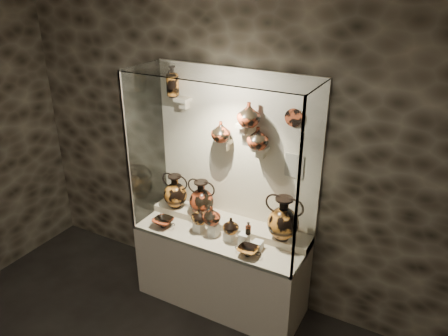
# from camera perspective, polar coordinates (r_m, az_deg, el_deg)

# --- Properties ---
(wall_back) EXTENTS (5.00, 0.02, 3.20)m
(wall_back) POSITION_cam_1_polar(r_m,az_deg,el_deg) (4.22, 1.67, 2.31)
(wall_back) COLOR black
(wall_back) RESTS_ON ground
(plinth) EXTENTS (1.70, 0.60, 0.80)m
(plinth) POSITION_cam_1_polar(r_m,az_deg,el_deg) (4.57, -0.40, -13.11)
(plinth) COLOR beige
(plinth) RESTS_ON floor
(front_tier) EXTENTS (1.68, 0.58, 0.03)m
(front_tier) POSITION_cam_1_polar(r_m,az_deg,el_deg) (4.33, -0.41, -8.77)
(front_tier) COLOR #BEAE93
(front_tier) RESTS_ON plinth
(rear_tier) EXTENTS (1.70, 0.25, 0.10)m
(rear_tier) POSITION_cam_1_polar(r_m,az_deg,el_deg) (4.44, 0.69, -7.30)
(rear_tier) COLOR #BEAE93
(rear_tier) RESTS_ON plinth
(back_panel) EXTENTS (1.70, 0.03, 1.60)m
(back_panel) POSITION_cam_1_polar(r_m,az_deg,el_deg) (4.21, 1.64, 2.29)
(back_panel) COLOR beige
(back_panel) RESTS_ON plinth
(glass_front) EXTENTS (1.70, 0.01, 1.60)m
(glass_front) POSITION_cam_1_polar(r_m,az_deg,el_deg) (3.72, -2.66, -0.83)
(glass_front) COLOR white
(glass_front) RESTS_ON plinth
(glass_left) EXTENTS (0.01, 0.60, 1.60)m
(glass_left) POSITION_cam_1_polar(r_m,az_deg,el_deg) (4.40, -10.13, 2.90)
(glass_left) COLOR white
(glass_left) RESTS_ON plinth
(glass_right) EXTENTS (0.01, 0.60, 1.60)m
(glass_right) POSITION_cam_1_polar(r_m,az_deg,el_deg) (3.66, 11.21, -1.80)
(glass_right) COLOR white
(glass_right) RESTS_ON plinth
(glass_top) EXTENTS (1.70, 0.60, 0.01)m
(glass_top) POSITION_cam_1_polar(r_m,az_deg,el_deg) (3.71, -0.49, 12.11)
(glass_top) COLOR white
(glass_top) RESTS_ON back_panel
(frame_post_left) EXTENTS (0.02, 0.02, 1.60)m
(frame_post_left) POSITION_cam_1_polar(r_m,az_deg,el_deg) (4.19, -12.50, 1.58)
(frame_post_left) COLOR gray
(frame_post_left) RESTS_ON plinth
(frame_post_right) EXTENTS (0.02, 0.02, 1.60)m
(frame_post_right) POSITION_cam_1_polar(r_m,az_deg,el_deg) (3.41, 9.58, -3.69)
(frame_post_right) COLOR gray
(frame_post_right) RESTS_ON plinth
(pedestal_a) EXTENTS (0.09, 0.09, 0.10)m
(pedestal_a) POSITION_cam_1_polar(r_m,az_deg,el_deg) (4.36, -3.29, -7.59)
(pedestal_a) COLOR silver
(pedestal_a) RESTS_ON front_tier
(pedestal_b) EXTENTS (0.09, 0.09, 0.13)m
(pedestal_b) POSITION_cam_1_polar(r_m,az_deg,el_deg) (4.27, -1.34, -8.01)
(pedestal_b) COLOR silver
(pedestal_b) RESTS_ON front_tier
(pedestal_c) EXTENTS (0.09, 0.09, 0.09)m
(pedestal_c) POSITION_cam_1_polar(r_m,az_deg,el_deg) (4.22, 0.69, -8.84)
(pedestal_c) COLOR silver
(pedestal_c) RESTS_ON front_tier
(pedestal_d) EXTENTS (0.09, 0.09, 0.12)m
(pedestal_d) POSITION_cam_1_polar(r_m,az_deg,el_deg) (4.15, 2.67, -9.24)
(pedestal_d) COLOR silver
(pedestal_d) RESTS_ON front_tier
(pedestal_e) EXTENTS (0.09, 0.09, 0.08)m
(pedestal_e) POSITION_cam_1_polar(r_m,az_deg,el_deg) (4.11, 4.44, -9.98)
(pedestal_e) COLOR silver
(pedestal_e) RESTS_ON front_tier
(bracket_ul) EXTENTS (0.14, 0.12, 0.04)m
(bracket_ul) POSITION_cam_1_polar(r_m,az_deg,el_deg) (4.27, -5.41, 8.89)
(bracket_ul) COLOR beige
(bracket_ul) RESTS_ON back_panel
(bracket_ca) EXTENTS (0.14, 0.12, 0.04)m
(bracket_ca) POSITION_cam_1_polar(r_m,az_deg,el_deg) (4.16, -0.05, 3.47)
(bracket_ca) COLOR beige
(bracket_ca) RESTS_ON back_panel
(bracket_cb) EXTENTS (0.10, 0.12, 0.04)m
(bracket_cb) POSITION_cam_1_polar(r_m,az_deg,el_deg) (4.00, 2.48, 5.65)
(bracket_cb) COLOR beige
(bracket_cb) RESTS_ON back_panel
(bracket_cc) EXTENTS (0.14, 0.12, 0.04)m
(bracket_cc) POSITION_cam_1_polar(r_m,az_deg,el_deg) (4.00, 4.73, 2.52)
(bracket_cc) COLOR beige
(bracket_cc) RESTS_ON back_panel
(amphora_left) EXTENTS (0.37, 0.37, 0.37)m
(amphora_left) POSITION_cam_1_polar(r_m,az_deg,el_deg) (4.58, -6.37, -3.03)
(amphora_left) COLOR #C37225
(amphora_left) RESTS_ON rear_tier
(amphora_mid) EXTENTS (0.37, 0.37, 0.37)m
(amphora_mid) POSITION_cam_1_polar(r_m,az_deg,el_deg) (4.43, -2.96, -3.90)
(amphora_mid) COLOR #A93C1D
(amphora_mid) RESTS_ON rear_tier
(amphora_right) EXTENTS (0.41, 0.41, 0.43)m
(amphora_right) POSITION_cam_1_polar(r_m,az_deg,el_deg) (4.06, 7.74, -6.53)
(amphora_right) COLOR #C37225
(amphora_right) RESTS_ON rear_tier
(jug_a) EXTENTS (0.20, 0.20, 0.17)m
(jug_a) POSITION_cam_1_polar(r_m,az_deg,el_deg) (4.27, -3.20, -6.22)
(jug_a) COLOR #C37225
(jug_a) RESTS_ON pedestal_a
(jug_b) EXTENTS (0.22, 0.22, 0.18)m
(jug_b) POSITION_cam_1_polar(r_m,az_deg,el_deg) (4.20, -1.61, -6.17)
(jug_b) COLOR #A93C1D
(jug_b) RESTS_ON pedestal_b
(jug_c) EXTENTS (0.18, 0.18, 0.16)m
(jug_c) POSITION_cam_1_polar(r_m,az_deg,el_deg) (4.13, 0.92, -7.52)
(jug_c) COLOR #C37225
(jug_c) RESTS_ON pedestal_c
(lekythos_small) EXTENTS (0.08, 0.08, 0.14)m
(lekythos_small) POSITION_cam_1_polar(r_m,az_deg,el_deg) (4.07, 3.20, -7.78)
(lekythos_small) COLOR #A93C1D
(lekythos_small) RESTS_ON pedestal_d
(kylix_left) EXTENTS (0.31, 0.28, 0.10)m
(kylix_left) POSITION_cam_1_polar(r_m,az_deg,el_deg) (4.46, -7.92, -6.97)
(kylix_left) COLOR #A93C1D
(kylix_left) RESTS_ON front_tier
(kylix_right) EXTENTS (0.30, 0.28, 0.10)m
(kylix_right) POSITION_cam_1_polar(r_m,az_deg,el_deg) (4.02, 3.16, -10.70)
(kylix_right) COLOR #C37225
(kylix_right) RESTS_ON front_tier
(lekythos_tall) EXTENTS (0.16, 0.16, 0.33)m
(lekythos_tall) POSITION_cam_1_polar(r_m,az_deg,el_deg) (4.27, -6.74, 11.35)
(lekythos_tall) COLOR #C37225
(lekythos_tall) RESTS_ON bracket_ul
(ovoid_vase_a) EXTENTS (0.25, 0.25, 0.20)m
(ovoid_vase_a) POSITION_cam_1_polar(r_m,az_deg,el_deg) (4.08, -0.40, 4.80)
(ovoid_vase_a) COLOR #A93C1D
(ovoid_vase_a) RESTS_ON bracket_ca
(ovoid_vase_b) EXTENTS (0.25, 0.25, 0.22)m
(ovoid_vase_b) POSITION_cam_1_polar(r_m,az_deg,el_deg) (3.88, 3.26, 7.01)
(ovoid_vase_b) COLOR #A93C1D
(ovoid_vase_b) RESTS_ON bracket_cb
(ovoid_vase_c) EXTENTS (0.21, 0.21, 0.21)m
(ovoid_vase_c) POSITION_cam_1_polar(r_m,az_deg,el_deg) (3.92, 4.45, 3.93)
(ovoid_vase_c) COLOR #A93C1D
(ovoid_vase_c) RESTS_ON bracket_cc
(wall_plate) EXTENTS (0.16, 0.02, 0.16)m
(wall_plate) POSITION_cam_1_polar(r_m,az_deg,el_deg) (3.83, 9.11, 6.51)
(wall_plate) COLOR #B04522
(wall_plate) RESTS_ON back_panel
(info_placard) EXTENTS (0.17, 0.01, 0.22)m
(info_placard) POSITION_cam_1_polar(r_m,az_deg,el_deg) (3.99, 9.11, 0.31)
(info_placard) COLOR beige
(info_placard) RESTS_ON back_panel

